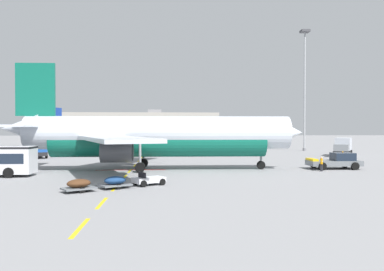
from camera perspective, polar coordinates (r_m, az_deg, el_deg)
ground at (r=67.30m, az=11.85°, el=-3.08°), size 400.00×400.00×0.00m
apron_paint_markings at (r=62.43m, az=-7.37°, el=-3.39°), size 8.00×95.31×0.01m
airliner_foreground at (r=46.77m, az=-5.38°, el=-0.03°), size 34.68×34.63×12.20m
pushback_tug at (r=50.75m, az=19.62°, el=-3.44°), size 6.00×3.20×2.08m
airliner_mid_left at (r=125.81m, az=-15.80°, el=0.34°), size 28.43×29.22×10.38m
catering_truck at (r=73.85m, az=20.52°, el=-1.48°), size 5.52×7.28×3.14m
fuel_service_truck at (r=70.76m, az=-21.16°, el=-1.60°), size 5.25×7.34×3.14m
baggage_train at (r=33.03m, az=-10.74°, el=-6.45°), size 8.00×5.92×1.14m
ground_crew_worker at (r=47.44m, az=17.81°, el=-3.71°), size 0.35×0.63×1.64m
apron_light_mast_far at (r=89.46m, az=15.62°, el=8.08°), size 1.80×1.80×25.54m
terminal_satellite at (r=184.20m, az=-9.01°, el=1.34°), size 80.06×21.23×13.14m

